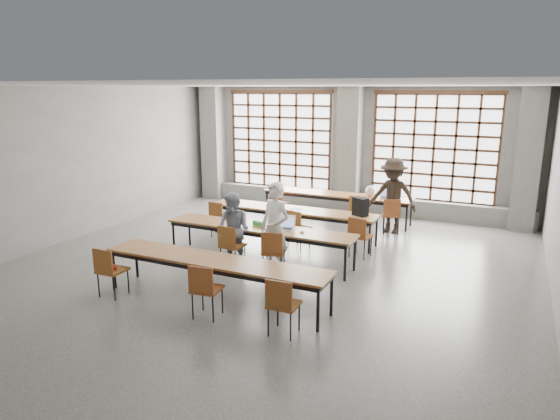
{
  "coord_description": "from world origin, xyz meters",
  "views": [
    {
      "loc": [
        4.2,
        -8.24,
        3.45
      ],
      "look_at": [
        0.12,
        0.4,
        1.11
      ],
      "focal_mm": 32.0,
      "sensor_mm": 36.0,
      "label": 1
    }
  ],
  "objects_px": {
    "chair_near_mid": "(205,286)",
    "chair_mid_left": "(219,216)",
    "chair_mid_right": "(359,233)",
    "plastic_bag": "(370,191)",
    "desk_row_c": "(259,230)",
    "chair_back_right": "(392,212)",
    "desk_row_d": "(215,263)",
    "student_male": "(275,229)",
    "laptop_back": "(387,195)",
    "green_box": "(259,223)",
    "desk_row_b": "(292,212)",
    "backpack": "(360,207)",
    "chair_back_left": "(278,201)",
    "student_female": "(234,230)",
    "desk_row_a": "(336,196)",
    "student_back": "(393,196)",
    "chair_near_right": "(282,301)",
    "phone": "(265,229)",
    "chair_front_left": "(230,242)",
    "chair_back_mid": "(358,209)",
    "chair_mid_centre": "(297,225)",
    "red_pouch": "(112,268)",
    "mouse": "(302,232)"
  },
  "relations": [
    {
      "from": "desk_row_b",
      "to": "chair_front_left",
      "type": "bearing_deg",
      "value": -97.12
    },
    {
      "from": "green_box",
      "to": "chair_mid_centre",
      "type": "bearing_deg",
      "value": 67.17
    },
    {
      "from": "student_male",
      "to": "desk_row_c",
      "type": "bearing_deg",
      "value": 155.71
    },
    {
      "from": "chair_back_left",
      "to": "chair_mid_right",
      "type": "relative_size",
      "value": 1.0
    },
    {
      "from": "laptop_back",
      "to": "red_pouch",
      "type": "xyz_separation_m",
      "value": [
        -3.12,
        -6.46,
        -0.29
      ]
    },
    {
      "from": "desk_row_d",
      "to": "backpack",
      "type": "distance_m",
      "value": 4.03
    },
    {
      "from": "chair_front_left",
      "to": "chair_back_left",
      "type": "bearing_deg",
      "value": 101.3
    },
    {
      "from": "chair_mid_centre",
      "to": "backpack",
      "type": "relative_size",
      "value": 2.2
    },
    {
      "from": "chair_mid_left",
      "to": "student_male",
      "type": "distance_m",
      "value": 2.74
    },
    {
      "from": "chair_near_right",
      "to": "mouse",
      "type": "height_order",
      "value": "chair_near_right"
    },
    {
      "from": "chair_front_left",
      "to": "student_male",
      "type": "bearing_deg",
      "value": 8.12
    },
    {
      "from": "chair_back_mid",
      "to": "backpack",
      "type": "xyz_separation_m",
      "value": [
        0.44,
        -1.38,
        0.39
      ]
    },
    {
      "from": "student_male",
      "to": "plastic_bag",
      "type": "distance_m",
      "value": 4.35
    },
    {
      "from": "mouse",
      "to": "red_pouch",
      "type": "xyz_separation_m",
      "value": [
        -2.39,
        -2.58,
        -0.25
      ]
    },
    {
      "from": "desk_row_b",
      "to": "red_pouch",
      "type": "height_order",
      "value": "desk_row_b"
    },
    {
      "from": "chair_back_mid",
      "to": "chair_front_left",
      "type": "relative_size",
      "value": 1.0
    },
    {
      "from": "chair_back_mid",
      "to": "phone",
      "type": "bearing_deg",
      "value": -106.67
    },
    {
      "from": "desk_row_d",
      "to": "student_back",
      "type": "xyz_separation_m",
      "value": [
        1.69,
        5.31,
        0.25
      ]
    },
    {
      "from": "chair_near_right",
      "to": "phone",
      "type": "distance_m",
      "value": 3.03
    },
    {
      "from": "student_back",
      "to": "chair_mid_centre",
      "type": "bearing_deg",
      "value": -118.72
    },
    {
      "from": "chair_near_mid",
      "to": "chair_mid_left",
      "type": "bearing_deg",
      "value": 119.16
    },
    {
      "from": "chair_back_right",
      "to": "green_box",
      "type": "height_order",
      "value": "chair_back_right"
    },
    {
      "from": "laptop_back",
      "to": "phone",
      "type": "height_order",
      "value": "laptop_back"
    },
    {
      "from": "chair_back_right",
      "to": "student_male",
      "type": "xyz_separation_m",
      "value": [
        -1.37,
        -3.63,
        0.35
      ]
    },
    {
      "from": "chair_mid_right",
      "to": "student_back",
      "type": "height_order",
      "value": "student_back"
    },
    {
      "from": "desk_row_b",
      "to": "backpack",
      "type": "relative_size",
      "value": 10.0
    },
    {
      "from": "chair_mid_right",
      "to": "plastic_bag",
      "type": "xyz_separation_m",
      "value": [
        -0.52,
        2.73,
        0.34
      ]
    },
    {
      "from": "chair_front_left",
      "to": "green_box",
      "type": "distance_m",
      "value": 0.79
    },
    {
      "from": "chair_mid_right",
      "to": "chair_back_left",
      "type": "bearing_deg",
      "value": 144.0
    },
    {
      "from": "desk_row_d",
      "to": "student_male",
      "type": "bearing_deg",
      "value": 77.6
    },
    {
      "from": "chair_back_right",
      "to": "laptop_back",
      "type": "relative_size",
      "value": 1.97
    },
    {
      "from": "desk_row_a",
      "to": "chair_back_right",
      "type": "distance_m",
      "value": 1.74
    },
    {
      "from": "desk_row_a",
      "to": "desk_row_b",
      "type": "relative_size",
      "value": 1.0
    },
    {
      "from": "student_male",
      "to": "chair_back_left",
      "type": "bearing_deg",
      "value": 130.05
    },
    {
      "from": "chair_mid_left",
      "to": "laptop_back",
      "type": "relative_size",
      "value": 1.97
    },
    {
      "from": "chair_mid_left",
      "to": "desk_row_a",
      "type": "bearing_deg",
      "value": 53.68
    },
    {
      "from": "desk_row_a",
      "to": "student_back",
      "type": "height_order",
      "value": "student_back"
    },
    {
      "from": "student_female",
      "to": "laptop_back",
      "type": "xyz_separation_m",
      "value": [
        1.98,
        4.36,
        0.04
      ]
    },
    {
      "from": "student_female",
      "to": "desk_row_b",
      "type": "bearing_deg",
      "value": 89.78
    },
    {
      "from": "chair_mid_left",
      "to": "chair_mid_right",
      "type": "height_order",
      "value": "same"
    },
    {
      "from": "chair_back_left",
      "to": "student_back",
      "type": "xyz_separation_m",
      "value": [
        3.0,
        0.13,
        0.38
      ]
    },
    {
      "from": "desk_row_c",
      "to": "chair_back_right",
      "type": "height_order",
      "value": "chair_back_right"
    },
    {
      "from": "desk_row_d",
      "to": "chair_mid_right",
      "type": "bearing_deg",
      "value": 64.11
    },
    {
      "from": "chair_back_mid",
      "to": "chair_mid_left",
      "type": "relative_size",
      "value": 1.0
    },
    {
      "from": "laptop_back",
      "to": "mouse",
      "type": "height_order",
      "value": "laptop_back"
    },
    {
      "from": "desk_row_a",
      "to": "chair_mid_right",
      "type": "distance_m",
      "value": 3.04
    },
    {
      "from": "chair_back_mid",
      "to": "chair_back_right",
      "type": "bearing_deg",
      "value": 0.2
    },
    {
      "from": "student_male",
      "to": "student_female",
      "type": "relative_size",
      "value": 1.19
    },
    {
      "from": "student_back",
      "to": "plastic_bag",
      "type": "xyz_separation_m",
      "value": [
        -0.7,
        0.55,
        -0.05
      ]
    },
    {
      "from": "chair_back_mid",
      "to": "green_box",
      "type": "height_order",
      "value": "chair_back_mid"
    }
  ]
}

